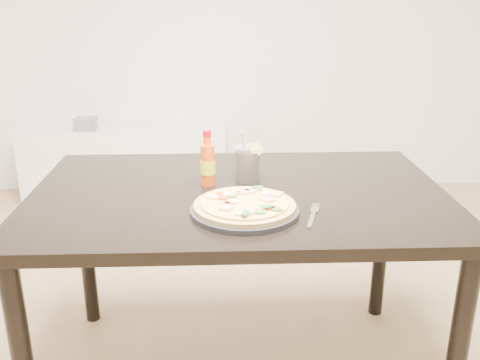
{
  "coord_description": "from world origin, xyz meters",
  "views": [
    {
      "loc": [
        -0.14,
        -1.55,
        1.38
      ],
      "look_at": [
        -0.08,
        0.03,
        0.83
      ],
      "focal_mm": 40.0,
      "sensor_mm": 36.0,
      "label": 1
    }
  ],
  "objects_px": {
    "pizza": "(244,205)",
    "hot_sauce_bottle": "(208,163)",
    "dining_table": "(239,213)",
    "fork": "(313,214)",
    "cola_cup": "(248,164)",
    "plate": "(245,210)",
    "media_console": "(126,163)"
  },
  "relations": [
    {
      "from": "pizza",
      "to": "fork",
      "type": "height_order",
      "value": "pizza"
    },
    {
      "from": "hot_sauce_bottle",
      "to": "plate",
      "type": "bearing_deg",
      "value": -66.18
    },
    {
      "from": "plate",
      "to": "fork",
      "type": "distance_m",
      "value": 0.21
    },
    {
      "from": "pizza",
      "to": "cola_cup",
      "type": "distance_m",
      "value": 0.31
    },
    {
      "from": "media_console",
      "to": "plate",
      "type": "bearing_deg",
      "value": -70.9
    },
    {
      "from": "dining_table",
      "to": "pizza",
      "type": "relative_size",
      "value": 4.52
    },
    {
      "from": "cola_cup",
      "to": "pizza",
      "type": "bearing_deg",
      "value": -94.76
    },
    {
      "from": "plate",
      "to": "pizza",
      "type": "relative_size",
      "value": 1.07
    },
    {
      "from": "hot_sauce_bottle",
      "to": "fork",
      "type": "xyz_separation_m",
      "value": [
        0.32,
        -0.29,
        -0.07
      ]
    },
    {
      "from": "pizza",
      "to": "cola_cup",
      "type": "relative_size",
      "value": 1.7
    },
    {
      "from": "dining_table",
      "to": "hot_sauce_bottle",
      "type": "height_order",
      "value": "hot_sauce_bottle"
    },
    {
      "from": "plate",
      "to": "media_console",
      "type": "relative_size",
      "value": 0.24
    },
    {
      "from": "dining_table",
      "to": "hot_sauce_bottle",
      "type": "bearing_deg",
      "value": 147.58
    },
    {
      "from": "fork",
      "to": "media_console",
      "type": "bearing_deg",
      "value": 130.28
    },
    {
      "from": "cola_cup",
      "to": "media_console",
      "type": "bearing_deg",
      "value": 112.7
    },
    {
      "from": "pizza",
      "to": "media_console",
      "type": "xyz_separation_m",
      "value": [
        -0.73,
        2.12,
        -0.53
      ]
    },
    {
      "from": "fork",
      "to": "media_console",
      "type": "relative_size",
      "value": 0.13
    },
    {
      "from": "hot_sauce_bottle",
      "to": "fork",
      "type": "relative_size",
      "value": 1.05
    },
    {
      "from": "pizza",
      "to": "hot_sauce_bottle",
      "type": "relative_size",
      "value": 1.59
    },
    {
      "from": "hot_sauce_bottle",
      "to": "media_console",
      "type": "bearing_deg",
      "value": 108.41
    },
    {
      "from": "dining_table",
      "to": "fork",
      "type": "bearing_deg",
      "value": -45.7
    },
    {
      "from": "plate",
      "to": "cola_cup",
      "type": "xyz_separation_m",
      "value": [
        0.02,
        0.31,
        0.05
      ]
    },
    {
      "from": "dining_table",
      "to": "pizza",
      "type": "distance_m",
      "value": 0.22
    },
    {
      "from": "plate",
      "to": "fork",
      "type": "height_order",
      "value": "plate"
    },
    {
      "from": "cola_cup",
      "to": "media_console",
      "type": "xyz_separation_m",
      "value": [
        -0.76,
        1.81,
        -0.56
      ]
    },
    {
      "from": "cola_cup",
      "to": "hot_sauce_bottle",
      "type": "bearing_deg",
      "value": -162.57
    },
    {
      "from": "fork",
      "to": "hot_sauce_bottle",
      "type": "bearing_deg",
      "value": 154.71
    },
    {
      "from": "plate",
      "to": "cola_cup",
      "type": "bearing_deg",
      "value": 85.36
    },
    {
      "from": "dining_table",
      "to": "cola_cup",
      "type": "relative_size",
      "value": 7.67
    },
    {
      "from": "dining_table",
      "to": "plate",
      "type": "distance_m",
      "value": 0.22
    },
    {
      "from": "fork",
      "to": "plate",
      "type": "bearing_deg",
      "value": -170.81
    },
    {
      "from": "dining_table",
      "to": "fork",
      "type": "xyz_separation_m",
      "value": [
        0.22,
        -0.22,
        0.09
      ]
    }
  ]
}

